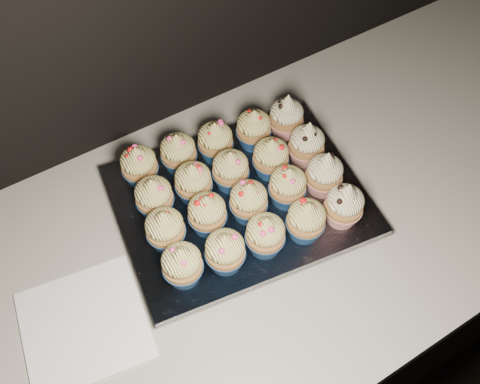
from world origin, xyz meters
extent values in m
cube|color=black|center=(0.00, 1.70, 0.43)|extent=(2.40, 0.60, 0.86)
cube|color=beige|center=(0.00, 1.70, 0.88)|extent=(2.44, 0.64, 0.04)
cube|color=white|center=(-0.38, 1.68, 0.90)|extent=(0.21, 0.21, 0.00)
cube|color=black|center=(-0.06, 1.74, 0.91)|extent=(0.41, 0.34, 0.02)
cube|color=silver|center=(-0.06, 1.74, 0.93)|extent=(0.45, 0.37, 0.01)
cone|color=navy|center=(-0.21, 1.66, 0.95)|extent=(0.06, 0.06, 0.03)
ellipsoid|color=#E8D275|center=(-0.21, 1.66, 0.99)|extent=(0.06, 0.06, 0.04)
cone|color=#E8D275|center=(-0.21, 1.66, 1.01)|extent=(0.03, 0.03, 0.02)
cone|color=navy|center=(-0.15, 1.65, 0.95)|extent=(0.06, 0.06, 0.03)
ellipsoid|color=#E8D275|center=(-0.15, 1.65, 0.99)|extent=(0.06, 0.06, 0.04)
cone|color=#E8D275|center=(-0.15, 1.65, 1.01)|extent=(0.03, 0.03, 0.02)
cone|color=navy|center=(-0.08, 1.64, 0.95)|extent=(0.06, 0.06, 0.03)
ellipsoid|color=#E8D275|center=(-0.08, 1.64, 0.99)|extent=(0.06, 0.06, 0.04)
cone|color=#E8D275|center=(-0.08, 1.64, 1.01)|extent=(0.03, 0.03, 0.02)
cone|color=navy|center=(-0.01, 1.63, 0.95)|extent=(0.06, 0.06, 0.03)
ellipsoid|color=#E8D275|center=(-0.01, 1.63, 0.99)|extent=(0.06, 0.06, 0.04)
cone|color=#E8D275|center=(-0.01, 1.63, 1.01)|extent=(0.03, 0.03, 0.02)
cone|color=#B21C18|center=(0.06, 1.62, 0.95)|extent=(0.06, 0.06, 0.03)
ellipsoid|color=beige|center=(0.06, 1.62, 0.99)|extent=(0.06, 0.06, 0.04)
cone|color=beige|center=(0.06, 1.62, 1.02)|extent=(0.03, 0.03, 0.03)
cone|color=navy|center=(-0.21, 1.73, 0.95)|extent=(0.06, 0.06, 0.03)
ellipsoid|color=#E8D275|center=(-0.21, 1.73, 0.99)|extent=(0.06, 0.06, 0.04)
cone|color=#E8D275|center=(-0.21, 1.73, 1.01)|extent=(0.03, 0.03, 0.02)
cone|color=navy|center=(-0.14, 1.72, 0.95)|extent=(0.06, 0.06, 0.03)
ellipsoid|color=#E8D275|center=(-0.14, 1.72, 0.99)|extent=(0.06, 0.06, 0.04)
cone|color=#E8D275|center=(-0.14, 1.72, 1.01)|extent=(0.03, 0.03, 0.02)
cone|color=navy|center=(-0.07, 1.70, 0.95)|extent=(0.06, 0.06, 0.03)
ellipsoid|color=#E8D275|center=(-0.07, 1.70, 0.99)|extent=(0.06, 0.06, 0.04)
cone|color=#E8D275|center=(-0.07, 1.70, 1.01)|extent=(0.03, 0.03, 0.02)
cone|color=navy|center=(0.00, 1.70, 0.95)|extent=(0.06, 0.06, 0.03)
ellipsoid|color=#E8D275|center=(0.00, 1.70, 0.99)|extent=(0.06, 0.06, 0.04)
cone|color=#E8D275|center=(0.00, 1.70, 1.01)|extent=(0.03, 0.03, 0.02)
cone|color=#B21C18|center=(0.07, 1.68, 0.95)|extent=(0.06, 0.06, 0.03)
ellipsoid|color=beige|center=(0.07, 1.68, 0.99)|extent=(0.06, 0.06, 0.04)
cone|color=beige|center=(0.07, 1.68, 1.02)|extent=(0.03, 0.03, 0.03)
cone|color=navy|center=(-0.20, 1.79, 0.95)|extent=(0.06, 0.06, 0.03)
ellipsoid|color=#E8D275|center=(-0.20, 1.79, 0.99)|extent=(0.06, 0.06, 0.04)
cone|color=#E8D275|center=(-0.20, 1.79, 1.01)|extent=(0.03, 0.03, 0.02)
cone|color=navy|center=(-0.13, 1.78, 0.95)|extent=(0.06, 0.06, 0.03)
ellipsoid|color=#E8D275|center=(-0.13, 1.78, 0.99)|extent=(0.06, 0.06, 0.04)
cone|color=#E8D275|center=(-0.13, 1.78, 1.01)|extent=(0.03, 0.03, 0.02)
cone|color=navy|center=(-0.06, 1.77, 0.95)|extent=(0.06, 0.06, 0.03)
ellipsoid|color=#E8D275|center=(-0.06, 1.77, 0.99)|extent=(0.06, 0.06, 0.04)
cone|color=#E8D275|center=(-0.06, 1.77, 1.01)|extent=(0.03, 0.03, 0.02)
cone|color=navy|center=(0.01, 1.76, 0.95)|extent=(0.06, 0.06, 0.03)
ellipsoid|color=#E8D275|center=(0.01, 1.76, 0.99)|extent=(0.06, 0.06, 0.04)
cone|color=#E8D275|center=(0.01, 1.76, 1.01)|extent=(0.03, 0.03, 0.02)
cone|color=#B21C18|center=(0.08, 1.75, 0.95)|extent=(0.06, 0.06, 0.03)
ellipsoid|color=beige|center=(0.08, 1.75, 0.99)|extent=(0.06, 0.06, 0.04)
cone|color=beige|center=(0.08, 1.75, 1.02)|extent=(0.03, 0.03, 0.03)
cone|color=navy|center=(-0.19, 1.86, 0.95)|extent=(0.06, 0.06, 0.03)
ellipsoid|color=#E8D275|center=(-0.19, 1.86, 0.99)|extent=(0.06, 0.06, 0.04)
cone|color=#E8D275|center=(-0.19, 1.86, 1.01)|extent=(0.03, 0.03, 0.02)
cone|color=navy|center=(-0.12, 1.85, 0.95)|extent=(0.06, 0.06, 0.03)
ellipsoid|color=#E8D275|center=(-0.12, 1.85, 0.99)|extent=(0.06, 0.06, 0.04)
cone|color=#E8D275|center=(-0.12, 1.85, 1.01)|extent=(0.03, 0.03, 0.02)
cone|color=navy|center=(-0.05, 1.84, 0.95)|extent=(0.06, 0.06, 0.03)
ellipsoid|color=#E8D275|center=(-0.05, 1.84, 0.99)|extent=(0.06, 0.06, 0.04)
cone|color=#E8D275|center=(-0.05, 1.84, 1.01)|extent=(0.03, 0.03, 0.02)
cone|color=navy|center=(0.02, 1.83, 0.95)|extent=(0.06, 0.06, 0.03)
ellipsoid|color=#E8D275|center=(0.02, 1.83, 0.99)|extent=(0.06, 0.06, 0.04)
cone|color=#E8D275|center=(0.02, 1.83, 1.01)|extent=(0.03, 0.03, 0.02)
cone|color=#B21C18|center=(0.09, 1.82, 0.95)|extent=(0.06, 0.06, 0.03)
ellipsoid|color=beige|center=(0.09, 1.82, 0.99)|extent=(0.06, 0.06, 0.04)
cone|color=beige|center=(0.09, 1.82, 1.02)|extent=(0.03, 0.03, 0.03)
camera|label=1|loc=(-0.34, 1.30, 1.69)|focal=40.00mm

